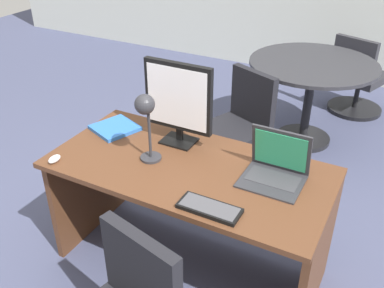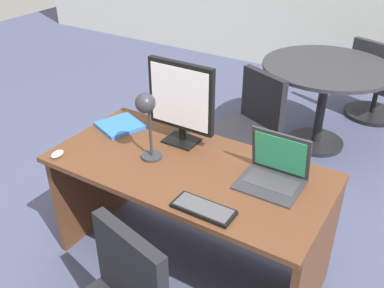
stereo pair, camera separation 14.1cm
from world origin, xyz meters
The scene contains 11 objects.
ground centered at (0.00, 1.50, 0.00)m, with size 12.00×12.00×0.00m, color #474C6B.
desk centered at (0.00, 0.05, 0.52)m, with size 1.57×0.77×0.75m.
monitor centered at (-0.18, 0.20, 1.03)m, with size 0.42×0.16×0.50m.
laptop centered at (0.46, 0.13, 0.83)m, with size 0.32×0.28×0.26m.
keyboard centered at (0.27, -0.29, 0.76)m, with size 0.31×0.13×0.02m.
mouse centered at (-0.69, -0.32, 0.77)m, with size 0.05×0.08×0.04m.
desk_lamp centered at (-0.22, -0.06, 1.05)m, with size 0.12×0.14×0.41m.
book centered at (-0.61, 0.15, 0.76)m, with size 0.32×0.32×0.02m.
meeting_table centered at (0.20, 1.91, 0.59)m, with size 1.11×1.11×0.78m.
meeting_chair_near centered at (0.50, 2.75, 0.33)m, with size 0.59×0.60×0.83m.
meeting_chair_far centered at (-0.15, 1.09, 0.35)m, with size 0.61×0.62×0.87m.
Camera 1 is at (0.97, -1.78, 2.08)m, focal length 40.91 mm.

